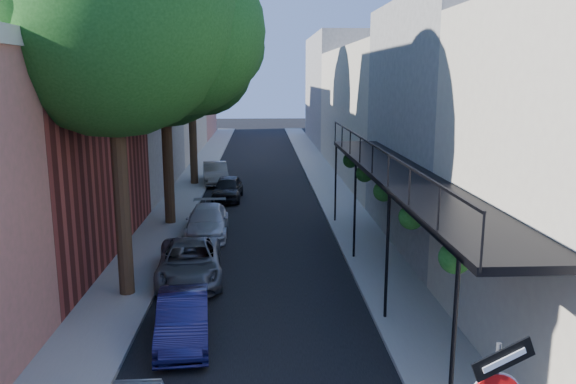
{
  "coord_description": "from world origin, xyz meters",
  "views": [
    {
      "loc": [
        0.11,
        -5.53,
        6.27
      ],
      "look_at": [
        0.92,
        11.22,
        2.8
      ],
      "focal_mm": 35.0,
      "sensor_mm": 36.0,
      "label": 1
    }
  ],
  "objects": [
    {
      "name": "road_surface",
      "position": [
        0.0,
        30.0,
        0.01
      ],
      "size": [
        6.0,
        64.0,
        0.01
      ],
      "primitive_type": "cube",
      "color": "black",
      "rests_on": "ground"
    },
    {
      "name": "sidewalk_left",
      "position": [
        -4.0,
        30.0,
        0.06
      ],
      "size": [
        2.0,
        64.0,
        0.12
      ],
      "primitive_type": "cube",
      "color": "gray",
      "rests_on": "ground"
    },
    {
      "name": "sidewalk_right",
      "position": [
        4.0,
        30.0,
        0.06
      ],
      "size": [
        2.0,
        64.0,
        0.12
      ],
      "primitive_type": "cube",
      "color": "gray",
      "rests_on": "ground"
    },
    {
      "name": "buildings_left",
      "position": [
        -9.3,
        28.76,
        4.94
      ],
      "size": [
        10.1,
        59.1,
        12.0
      ],
      "color": "#C77366",
      "rests_on": "ground"
    },
    {
      "name": "buildings_right",
      "position": [
        8.99,
        29.49,
        4.42
      ],
      "size": [
        9.8,
        55.0,
        10.0
      ],
      "color": "#C0B89E",
      "rests_on": "ground"
    },
    {
      "name": "oak_near",
      "position": [
        -3.37,
        10.26,
        7.88
      ],
      "size": [
        7.48,
        6.8,
        11.42
      ],
      "color": "#362115",
      "rests_on": "ground"
    },
    {
      "name": "oak_mid",
      "position": [
        -3.42,
        18.23,
        7.06
      ],
      "size": [
        6.6,
        6.0,
        10.2
      ],
      "color": "#362115",
      "rests_on": "ground"
    },
    {
      "name": "oak_far",
      "position": [
        -3.35,
        27.27,
        8.26
      ],
      "size": [
        7.7,
        7.0,
        11.9
      ],
      "color": "#362115",
      "rests_on": "ground"
    },
    {
      "name": "parked_car_b",
      "position": [
        -1.8,
        7.14,
        0.56
      ],
      "size": [
        1.52,
        3.52,
        1.13
      ],
      "primitive_type": "imported",
      "rotation": [
        0.0,
        0.0,
        0.1
      ],
      "color": "#14143E",
      "rests_on": "ground"
    },
    {
      "name": "parked_car_c",
      "position": [
        -2.14,
        11.28,
        0.59
      ],
      "size": [
        2.35,
        4.42,
        1.18
      ],
      "primitive_type": "imported",
      "rotation": [
        0.0,
        0.0,
        0.09
      ],
      "color": "#585960",
      "rests_on": "ground"
    },
    {
      "name": "parked_car_d",
      "position": [
        -2.06,
        16.34,
        0.58
      ],
      "size": [
        1.74,
        4.04,
        1.16
      ],
      "primitive_type": "imported",
      "rotation": [
        0.0,
        0.0,
        0.03
      ],
      "color": "silver",
      "rests_on": "ground"
    },
    {
      "name": "parked_car_e",
      "position": [
        -1.62,
        22.94,
        0.61
      ],
      "size": [
        1.6,
        3.62,
        1.21
      ],
      "primitive_type": "imported",
      "rotation": [
        0.0,
        0.0,
        -0.05
      ],
      "color": "black",
      "rests_on": "ground"
    },
    {
      "name": "parked_car_f",
      "position": [
        -2.6,
        27.37,
        0.64
      ],
      "size": [
        1.85,
        4.01,
        1.27
      ],
      "primitive_type": "imported",
      "rotation": [
        0.0,
        0.0,
        0.13
      ],
      "color": "gray",
      "rests_on": "ground"
    }
  ]
}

